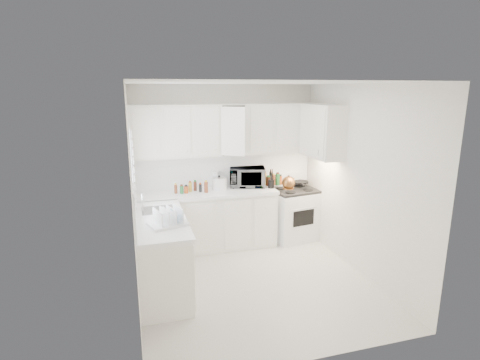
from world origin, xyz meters
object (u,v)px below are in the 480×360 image
object	(u,v)px
microwave	(247,175)
rice_cooker	(219,183)
dish_rack	(167,216)
utensil_crock	(271,178)
stove	(294,207)
tea_kettle	(289,182)

from	to	relation	value
microwave	rice_cooker	world-z (taller)	microwave
rice_cooker	dish_rack	bearing A→B (deg)	-129.63
utensil_crock	rice_cooker	bearing A→B (deg)	171.34
dish_rack	microwave	bearing A→B (deg)	29.87
rice_cooker	utensil_crock	xyz separation A→B (m)	(0.84, -0.13, 0.05)
stove	tea_kettle	world-z (taller)	tea_kettle
stove	tea_kettle	distance (m)	0.55
rice_cooker	dish_rack	xyz separation A→B (m)	(-0.96, -1.43, 0.00)
stove	dish_rack	bearing A→B (deg)	-157.45
tea_kettle	dish_rack	xyz separation A→B (m)	(-2.06, -1.20, 0.01)
stove	dish_rack	distance (m)	2.66
rice_cooker	dish_rack	size ratio (longest dim) A/B	0.55
stove	rice_cooker	world-z (taller)	rice_cooker
stove	tea_kettle	bearing A→B (deg)	-147.02
tea_kettle	dish_rack	size ratio (longest dim) A/B	0.61
tea_kettle	dish_rack	bearing A→B (deg)	-171.13
tea_kettle	microwave	distance (m)	0.69
stove	rice_cooker	size ratio (longest dim) A/B	4.76
dish_rack	utensil_crock	bearing A→B (deg)	19.42
microwave	dish_rack	xyz separation A→B (m)	(-1.46, -1.53, -0.08)
tea_kettle	microwave	bearing A→B (deg)	129.83
microwave	rice_cooker	bearing A→B (deg)	-154.27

